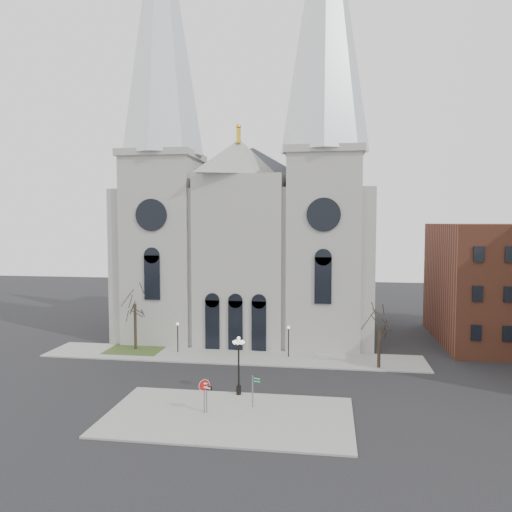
# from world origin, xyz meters

# --- Properties ---
(ground) EXTENTS (160.00, 160.00, 0.00)m
(ground) POSITION_xyz_m (0.00, 0.00, 0.00)
(ground) COLOR black
(ground) RESTS_ON ground
(sidewalk_near) EXTENTS (18.00, 10.00, 0.14)m
(sidewalk_near) POSITION_xyz_m (3.00, -5.00, 0.07)
(sidewalk_near) COLOR gray
(sidewalk_near) RESTS_ON ground
(sidewalk_far) EXTENTS (40.00, 6.00, 0.14)m
(sidewalk_far) POSITION_xyz_m (0.00, 11.00, 0.07)
(sidewalk_far) COLOR gray
(sidewalk_far) RESTS_ON ground
(grass_patch) EXTENTS (6.00, 5.00, 0.18)m
(grass_patch) POSITION_xyz_m (-11.00, 12.00, 0.09)
(grass_patch) COLOR #374F21
(grass_patch) RESTS_ON ground
(cathedral) EXTENTS (33.00, 26.66, 54.00)m
(cathedral) POSITION_xyz_m (0.00, 22.86, 18.48)
(cathedral) COLOR #9D9B92
(cathedral) RESTS_ON ground
(bg_building_brick) EXTENTS (14.00, 18.00, 14.00)m
(bg_building_brick) POSITION_xyz_m (30.00, 22.00, 7.00)
(bg_building_brick) COLOR brown
(bg_building_brick) RESTS_ON ground
(tree_left) EXTENTS (3.20, 3.20, 7.50)m
(tree_left) POSITION_xyz_m (-11.00, 12.00, 5.58)
(tree_left) COLOR black
(tree_left) RESTS_ON ground
(tree_right) EXTENTS (3.20, 3.20, 6.00)m
(tree_right) POSITION_xyz_m (15.00, 9.00, 4.47)
(tree_right) COLOR black
(tree_right) RESTS_ON ground
(ped_lamp_left) EXTENTS (0.32, 0.32, 3.26)m
(ped_lamp_left) POSITION_xyz_m (-6.00, 11.50, 2.33)
(ped_lamp_left) COLOR black
(ped_lamp_left) RESTS_ON sidewalk_far
(ped_lamp_right) EXTENTS (0.32, 0.32, 3.26)m
(ped_lamp_right) POSITION_xyz_m (6.00, 11.50, 2.33)
(ped_lamp_right) COLOR black
(ped_lamp_right) RESTS_ON sidewalk_far
(stop_sign) EXTENTS (0.89, 0.25, 2.53)m
(stop_sign) POSITION_xyz_m (1.12, -4.71, 1.94)
(stop_sign) COLOR slate
(stop_sign) RESTS_ON sidewalk_near
(globe_lamp) EXTENTS (1.08, 1.08, 4.81)m
(globe_lamp) POSITION_xyz_m (2.93, -0.50, 3.16)
(globe_lamp) COLOR black
(globe_lamp) RESTS_ON sidewalk_near
(one_way_sign) EXTENTS (0.91, 0.26, 2.12)m
(one_way_sign) POSITION_xyz_m (1.27, -4.63, 1.58)
(one_way_sign) COLOR slate
(one_way_sign) RESTS_ON sidewalk_near
(street_name_sign) EXTENTS (0.74, 0.31, 2.44)m
(street_name_sign) POSITION_xyz_m (4.56, -3.09, 1.57)
(street_name_sign) COLOR slate
(street_name_sign) RESTS_ON sidewalk_near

